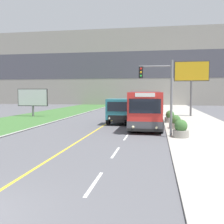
% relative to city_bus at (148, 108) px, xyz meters
% --- Properties ---
extents(lane_marking_centre, '(2.88, 140.00, 0.01)m').
position_rel_city_bus_xyz_m(lane_marking_centre, '(-3.58, -17.24, -1.59)').
color(lane_marking_centre, gold).
rests_on(lane_marking_centre, ground_plane).
extents(apartment_block_background, '(80.00, 8.04, 18.17)m').
position_rel_city_bus_xyz_m(apartment_block_background, '(-3.96, 41.83, 7.50)').
color(apartment_block_background, gray).
rests_on(apartment_block_background, ground_plane).
extents(city_bus, '(2.68, 12.68, 3.13)m').
position_rel_city_bus_xyz_m(city_bus, '(0.00, 0.00, 0.00)').
color(city_bus, red).
rests_on(city_bus, ground_plane).
extents(dump_truck, '(2.53, 6.30, 2.43)m').
position_rel_city_bus_xyz_m(dump_truck, '(-2.53, 0.32, -0.36)').
color(dump_truck, black).
rests_on(dump_truck, ground_plane).
extents(car_distant, '(1.80, 4.30, 1.45)m').
position_rel_city_bus_xyz_m(car_distant, '(0.15, 17.90, -0.90)').
color(car_distant, black).
rests_on(car_distant, ground_plane).
extents(traffic_light_mast, '(2.28, 0.32, 5.19)m').
position_rel_city_bus_xyz_m(traffic_light_mast, '(1.09, -6.72, 1.74)').
color(traffic_light_mast, slate).
rests_on(traffic_light_mast, ground_plane).
extents(billboard_large, '(4.20, 0.24, 6.87)m').
position_rel_city_bus_xyz_m(billboard_large, '(5.02, 9.05, 3.70)').
color(billboard_large, '#59595B').
rests_on(billboard_large, ground_plane).
extents(billboard_small, '(3.92, 0.24, 3.48)m').
position_rel_city_bus_xyz_m(billboard_small, '(-14.47, 5.84, 0.74)').
color(billboard_small, '#59595B').
rests_on(billboard_small, ground_plane).
extents(planter_round_near, '(1.05, 1.05, 1.18)m').
position_rel_city_bus_xyz_m(planter_round_near, '(2.41, -7.08, -0.99)').
color(planter_round_near, gray).
rests_on(planter_round_near, sidewalk_right).
extents(planter_round_second, '(1.03, 1.03, 1.11)m').
position_rel_city_bus_xyz_m(planter_round_second, '(2.37, -2.76, -1.03)').
color(planter_round_second, gray).
rests_on(planter_round_second, sidewalk_right).
extents(planter_round_third, '(1.03, 1.03, 1.17)m').
position_rel_city_bus_xyz_m(planter_round_third, '(2.12, 1.56, -1.00)').
color(planter_round_third, gray).
rests_on(planter_round_third, sidewalk_right).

